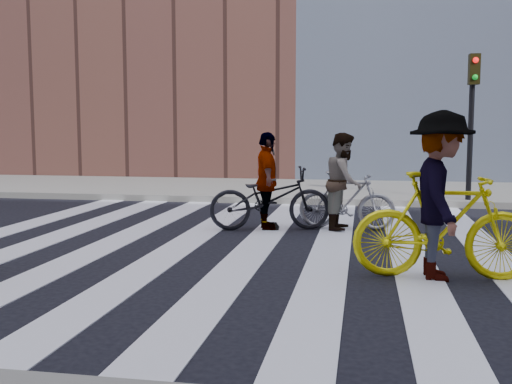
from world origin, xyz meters
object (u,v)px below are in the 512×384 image
(rider_mid, at_px, (344,181))
(rider_right, at_px, (440,195))
(bike_silver_mid, at_px, (347,201))
(rider_rear, at_px, (267,181))
(bike_dark_rear, at_px, (270,198))
(traffic_signal, at_px, (472,103))
(bike_yellow_right, at_px, (444,226))

(rider_mid, height_order, rider_right, rider_right)
(bike_silver_mid, xyz_separation_m, rider_rear, (-1.34, -0.28, 0.34))
(bike_dark_rear, distance_m, rider_mid, 1.31)
(bike_dark_rear, relative_size, rider_mid, 1.24)
(traffic_signal, height_order, rider_rear, traffic_signal)
(bike_silver_mid, xyz_separation_m, rider_mid, (-0.05, 0.00, 0.33))
(bike_yellow_right, distance_m, rider_mid, 3.48)
(bike_dark_rear, distance_m, rider_rear, 0.30)
(traffic_signal, height_order, rider_right, traffic_signal)
(traffic_signal, bearing_deg, bike_silver_mid, -126.73)
(traffic_signal, height_order, bike_yellow_right, traffic_signal)
(bike_silver_mid, xyz_separation_m, bike_yellow_right, (1.20, -3.24, 0.12))
(bike_dark_rear, relative_size, rider_right, 1.06)
(traffic_signal, relative_size, bike_dark_rear, 1.61)
(bike_dark_rear, bearing_deg, rider_right, -154.70)
(rider_mid, bearing_deg, bike_silver_mid, -83.38)
(bike_dark_rear, distance_m, rider_right, 3.86)
(bike_yellow_right, bearing_deg, bike_silver_mid, 19.19)
(bike_silver_mid, bearing_deg, bike_dark_rear, 108.78)
(rider_mid, xyz_separation_m, rider_right, (1.20, -3.24, 0.14))
(bike_dark_rear, xyz_separation_m, rider_mid, (1.24, 0.28, 0.29))
(traffic_signal, bearing_deg, bike_yellow_right, -101.68)
(rider_mid, distance_m, rider_rear, 1.32)
(rider_rear, bearing_deg, rider_mid, -92.12)
(bike_silver_mid, distance_m, bike_yellow_right, 3.46)
(bike_dark_rear, bearing_deg, bike_yellow_right, -154.13)
(bike_silver_mid, height_order, rider_rear, rider_rear)
(bike_yellow_right, relative_size, bike_dark_rear, 1.00)
(rider_mid, bearing_deg, traffic_signal, -30.63)
(traffic_signal, relative_size, bike_silver_mid, 2.00)
(bike_yellow_right, xyz_separation_m, bike_dark_rear, (-2.50, 2.96, -0.08))
(bike_dark_rear, bearing_deg, bike_silver_mid, -92.12)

